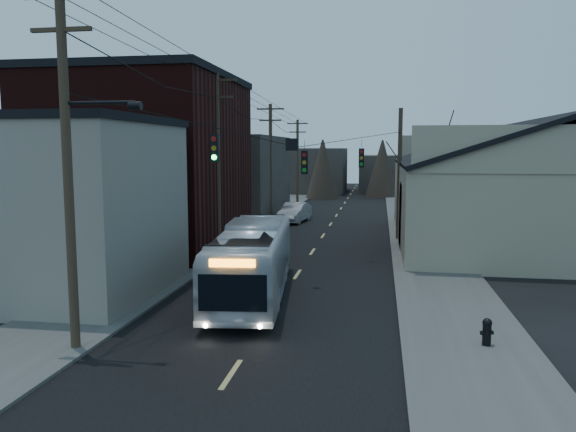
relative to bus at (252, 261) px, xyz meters
name	(u,v)px	position (x,y,z in m)	size (l,w,h in m)	color
ground	(208,409)	(1.20, -9.77, -1.47)	(160.00, 160.00, 0.00)	black
road_surface	(328,228)	(1.20, 20.23, -1.46)	(9.00, 110.00, 0.02)	black
sidewalk_left	(244,225)	(-5.30, 20.23, -1.41)	(4.00, 110.00, 0.12)	#474744
sidewalk_right	(416,229)	(7.70, 20.23, -1.41)	(4.00, 110.00, 0.12)	#474744
building_clapboard	(60,209)	(-7.80, -0.77, 2.03)	(8.00, 8.00, 7.00)	gray
building_brick	(146,164)	(-8.80, 10.23, 3.53)	(10.00, 12.00, 10.00)	black
building_left_far	(227,177)	(-8.30, 26.23, 2.03)	(9.00, 14.00, 7.00)	#36302B
warehouse	(529,201)	(14.20, 15.23, 1.23)	(16.16, 20.60, 7.73)	gray
building_far_left	(308,170)	(-4.80, 55.23, 1.53)	(10.00, 12.00, 6.00)	#36302B
building_far_right	(403,173)	(8.20, 60.23, 1.03)	(12.00, 14.00, 5.00)	#36302B
bare_tree	(430,191)	(7.70, 10.23, 2.13)	(0.40, 0.40, 7.20)	black
utility_lines	(273,164)	(-1.91, 14.37, 3.48)	(11.24, 45.28, 10.50)	#382B1E
bus	(252,261)	(0.00, 0.00, 0.00)	(2.47, 10.56, 2.94)	silver
parked_car	(295,212)	(-1.82, 23.17, -0.68)	(1.67, 4.78, 1.57)	#9FA0A6
fire_hydrant	(487,331)	(8.20, -4.66, -0.91)	(0.40, 0.28, 0.82)	black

